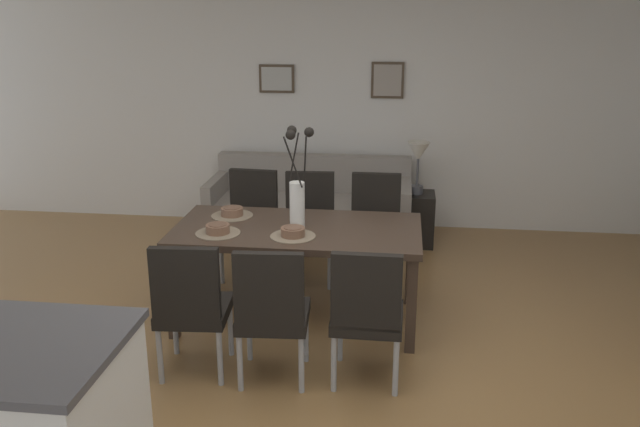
{
  "coord_description": "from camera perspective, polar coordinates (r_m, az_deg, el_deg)",
  "views": [
    {
      "loc": [
        0.44,
        -3.78,
        2.32
      ],
      "look_at": [
        -0.13,
        0.9,
        0.83
      ],
      "focal_mm": 37.88,
      "sensor_mm": 36.0,
      "label": 1
    }
  ],
  "objects": [
    {
      "name": "dining_chair_mid_left",
      "position": [
        4.18,
        3.98,
        -8.13
      ],
      "size": [
        0.44,
        0.44,
        0.92
      ],
      "color": "black",
      "rests_on": "ground"
    },
    {
      "name": "placemat_near_left",
      "position": [
        4.85,
        -8.61,
        -1.65
      ],
      "size": [
        0.32,
        0.32,
        0.01
      ],
      "primitive_type": "cylinder",
      "color": "#7F705B",
      "rests_on": "dining_table"
    },
    {
      "name": "placemat_far_left",
      "position": [
        4.74,
        -2.3,
        -1.92
      ],
      "size": [
        0.32,
        0.32,
        0.01
      ],
      "primitive_type": "cylinder",
      "color": "#7F705B",
      "rests_on": "dining_table"
    },
    {
      "name": "sofa",
      "position": [
        6.85,
        -0.79,
        0.19
      ],
      "size": [
        2.01,
        0.84,
        0.8
      ],
      "color": "gray",
      "rests_on": "ground"
    },
    {
      "name": "bowl_near_left",
      "position": [
        4.84,
        -8.63,
        -1.23
      ],
      "size": [
        0.17,
        0.17,
        0.07
      ],
      "color": "brown",
      "rests_on": "dining_table"
    },
    {
      "name": "placemat_near_right",
      "position": [
        5.23,
        -7.43,
        -0.18
      ],
      "size": [
        0.32,
        0.32,
        0.01
      ],
      "primitive_type": "cylinder",
      "color": "#7F705B",
      "rests_on": "dining_table"
    },
    {
      "name": "back_wall_panel",
      "position": [
        7.12,
        3.35,
        9.26
      ],
      "size": [
        9.0,
        0.1,
        2.6
      ],
      "primitive_type": "cube",
      "color": "silver",
      "rests_on": "ground"
    },
    {
      "name": "bowl_near_right",
      "position": [
        5.22,
        -7.45,
        0.21
      ],
      "size": [
        0.17,
        0.17,
        0.07
      ],
      "color": "brown",
      "rests_on": "dining_table"
    },
    {
      "name": "bowl_far_left",
      "position": [
        4.73,
        -2.31,
        -1.5
      ],
      "size": [
        0.17,
        0.17,
        0.07
      ],
      "color": "brown",
      "rests_on": "dining_table"
    },
    {
      "name": "dining_chair_near_left",
      "position": [
        4.35,
        -10.84,
        -7.41
      ],
      "size": [
        0.47,
        0.47,
        0.92
      ],
      "color": "black",
      "rests_on": "ground"
    },
    {
      "name": "ground_plane",
      "position": [
        4.46,
        0.23,
        -13.82
      ],
      "size": [
        9.0,
        9.0,
        0.0
      ],
      "primitive_type": "plane",
      "color": "olive"
    },
    {
      "name": "table_lamp",
      "position": [
        6.57,
        8.3,
        4.8
      ],
      "size": [
        0.22,
        0.22,
        0.51
      ],
      "color": "#4C4C51",
      "rests_on": "side_table"
    },
    {
      "name": "side_table",
      "position": [
        6.74,
        8.07,
        -0.45
      ],
      "size": [
        0.36,
        0.36,
        0.52
      ],
      "primitive_type": "cube",
      "color": "black",
      "rests_on": "ground"
    },
    {
      "name": "dining_chair_far_left",
      "position": [
        4.2,
        -4.11,
        -8.0
      ],
      "size": [
        0.47,
        0.47,
        0.92
      ],
      "color": "black",
      "rests_on": "ground"
    },
    {
      "name": "dining_chair_near_right",
      "position": [
        5.9,
        -5.86,
        -0.42
      ],
      "size": [
        0.47,
        0.47,
        0.92
      ],
      "color": "black",
      "rests_on": "ground"
    },
    {
      "name": "dining_table",
      "position": [
        4.96,
        -1.91,
        -2.01
      ],
      "size": [
        1.8,
        0.92,
        0.74
      ],
      "color": "#3D2D23",
      "rests_on": "ground"
    },
    {
      "name": "framed_picture_left",
      "position": [
        7.13,
        -3.68,
        11.3
      ],
      "size": [
        0.37,
        0.03,
        0.29
      ],
      "color": "#473828"
    },
    {
      "name": "dining_chair_mid_right",
      "position": [
        5.77,
        4.67,
        -0.8
      ],
      "size": [
        0.44,
        0.44,
        0.92
      ],
      "color": "black",
      "rests_on": "ground"
    },
    {
      "name": "framed_picture_center",
      "position": [
        7.01,
        5.73,
        11.14
      ],
      "size": [
        0.33,
        0.03,
        0.36
      ],
      "color": "#473828"
    },
    {
      "name": "centerpiece_vase",
      "position": [
        4.85,
        -1.94,
        2.01
      ],
      "size": [
        0.21,
        0.23,
        0.73
      ],
      "color": "white",
      "rests_on": "dining_table"
    },
    {
      "name": "dining_chair_far_right",
      "position": [
        5.8,
        -0.92,
        -0.65
      ],
      "size": [
        0.47,
        0.47,
        0.92
      ],
      "color": "black",
      "rests_on": "ground"
    }
  ]
}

